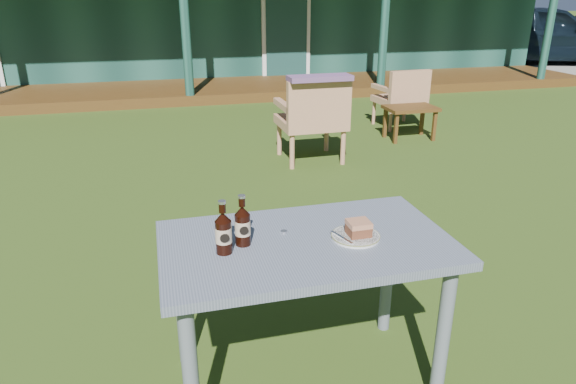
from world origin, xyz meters
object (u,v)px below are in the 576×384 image
object	(u,v)px
cola_bottle_far	(223,232)
armchair_left	(313,116)
armchair_right	(403,95)
side_table	(410,111)
cafe_table	(306,262)
plate	(355,236)
car_near	(542,34)
cake_slice	(359,228)
cola_bottle_near	(243,225)

from	to	relation	value
cola_bottle_far	armchair_left	distance (m)	3.44
armchair_right	side_table	distance (m)	0.58
cafe_table	plate	distance (m)	0.23
car_near	cafe_table	bearing A→B (deg)	155.78
cafe_table	cola_bottle_far	bearing A→B (deg)	-176.17
cola_bottle_far	side_table	distance (m)	4.65
car_near	cafe_table	size ratio (longest dim) A/B	3.52
armchair_left	side_table	xyz separation A→B (m)	(1.40, 0.56, -0.15)
cola_bottle_far	side_table	xyz separation A→B (m)	(2.75, 3.71, -0.47)
plate	armchair_right	bearing A→B (deg)	61.02
side_table	plate	bearing A→B (deg)	-120.65
cola_bottle_far	armchair_right	size ratio (longest dim) A/B	0.29
armchair_right	armchair_left	bearing A→B (deg)	-144.57
armchair_left	cola_bottle_far	bearing A→B (deg)	-113.25
armchair_right	side_table	size ratio (longest dim) A/B	1.28
cafe_table	cake_slice	size ratio (longest dim) A/B	13.04
armchair_right	cola_bottle_near	bearing A→B (deg)	-123.90
cola_bottle_far	armchair_right	world-z (taller)	cola_bottle_far
cafe_table	armchair_left	distance (m)	3.29
cake_slice	cola_bottle_far	world-z (taller)	cola_bottle_far
car_near	side_table	xyz separation A→B (m)	(-6.46, -5.68, -0.38)
plate	cake_slice	bearing A→B (deg)	-4.22
cafe_table	armchair_right	distance (m)	4.96
armchair_right	plate	bearing A→B (deg)	-118.98
cola_bottle_near	armchair_right	xyz separation A→B (m)	(2.83, 4.21, -0.38)
cola_bottle_far	armchair_right	xyz separation A→B (m)	(2.91, 4.26, -0.38)
armchair_left	side_table	bearing A→B (deg)	21.90
cola_bottle_near	cola_bottle_far	size ratio (longest dim) A/B	0.97
armchair_left	cafe_table	bearing A→B (deg)	-107.89
plate	cola_bottle_near	distance (m)	0.47
cola_bottle_near	armchair_left	size ratio (longest dim) A/B	0.24
plate	armchair_right	world-z (taller)	armchair_right
cola_bottle_near	armchair_right	world-z (taller)	cola_bottle_near
plate	cola_bottle_near	xyz separation A→B (m)	(-0.46, 0.06, 0.08)
cola_bottle_far	plate	bearing A→B (deg)	-1.14
cola_bottle_far	cafe_table	bearing A→B (deg)	3.83
cake_slice	plate	bearing A→B (deg)	175.78
plate	cola_bottle_near	world-z (taller)	cola_bottle_near
cola_bottle_near	cola_bottle_far	distance (m)	0.10
cafe_table	side_table	bearing A→B (deg)	56.85
plate	cola_bottle_far	bearing A→B (deg)	178.86
car_near	side_table	world-z (taller)	car_near
armchair_right	cola_bottle_far	bearing A→B (deg)	-124.36
cola_bottle_far	side_table	size ratio (longest dim) A/B	0.37
car_near	cake_slice	bearing A→B (deg)	156.58
armchair_left	side_table	size ratio (longest dim) A/B	1.46
side_table	armchair_right	bearing A→B (deg)	73.77
cafe_table	cola_bottle_far	xyz separation A→B (m)	(-0.34, -0.02, 0.19)
car_near	armchair_right	distance (m)	8.13
cafe_table	armchair_left	xyz separation A→B (m)	(1.01, 3.13, -0.12)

